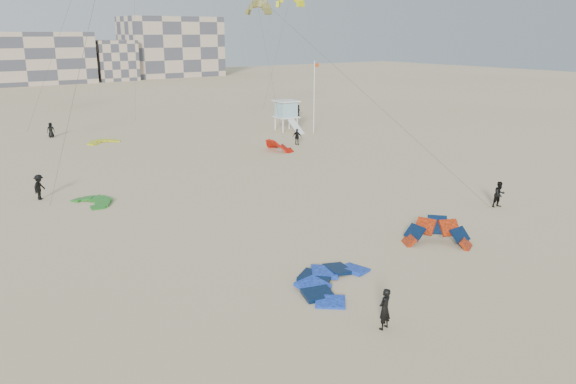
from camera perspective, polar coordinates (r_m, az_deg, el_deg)
ground at (r=27.31m, az=7.70°, el=-10.04°), size 320.00×320.00×0.00m
kite_ground_blue at (r=27.90m, az=4.61°, el=-9.35°), size 6.50×6.57×1.12m
kite_ground_orange at (r=33.96m, az=14.87°, el=-5.13°), size 5.37×5.37×3.83m
kite_ground_green at (r=42.86m, az=-19.22°, el=-1.10°), size 3.98×3.80×0.91m
kite_ground_red_far at (r=58.81m, az=-0.94°, el=4.25°), size 3.65×3.52×3.50m
kite_ground_yellow at (r=66.25m, az=-18.27°, el=4.78°), size 3.59×3.75×0.58m
kitesurfer_main at (r=23.95m, az=9.79°, el=-11.62°), size 0.74×0.56×1.81m
kitesurfer_b at (r=42.10m, az=20.68°, el=-0.23°), size 1.03×0.88×1.85m
kitesurfer_c at (r=45.02m, az=-23.94°, el=0.45°), size 1.34×1.37×1.89m
kitesurfer_d at (r=61.59m, az=0.94°, el=5.62°), size 0.91×1.11×1.77m
kitesurfer_e at (r=71.63m, az=-22.96°, el=5.82°), size 0.94×0.69×1.76m
kitesurfer_f at (r=83.52m, az=1.02°, el=8.29°), size 0.77×1.57×1.63m
kite_fly_olive at (r=68.22m, az=-3.05°, el=18.10°), size 4.78×10.77×14.75m
kite_fly_yellow at (r=76.70m, az=0.13°, el=18.85°), size 4.85×9.21×15.91m
lifeguard_tower_near at (r=70.53m, az=-0.17°, el=7.76°), size 2.95×5.32×3.79m
flagpole at (r=68.48m, az=2.68°, el=9.74°), size 0.71×0.11×8.68m
condo_mid at (r=150.28m, az=-25.73°, el=12.14°), size 32.00×16.00×12.00m
condo_east at (r=164.09m, az=-11.75°, el=14.24°), size 26.00×14.00×16.00m
condo_fill_right at (r=153.90m, az=-17.32°, el=12.65°), size 10.00×10.00×10.00m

